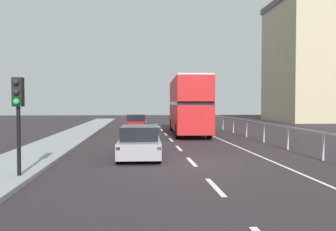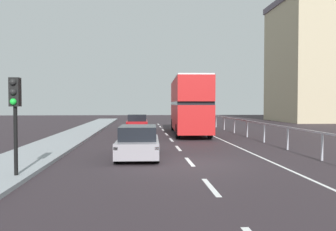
{
  "view_description": "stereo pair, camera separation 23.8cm",
  "coord_description": "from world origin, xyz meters",
  "views": [
    {
      "loc": [
        -2.22,
        -13.99,
        2.39
      ],
      "look_at": [
        -0.33,
        7.7,
        1.66
      ],
      "focal_mm": 38.1,
      "sensor_mm": 36.0,
      "label": 1
    },
    {
      "loc": [
        -1.99,
        -14.01,
        2.39
      ],
      "look_at": [
        -0.33,
        7.7,
        1.66
      ],
      "focal_mm": 38.1,
      "sensor_mm": 36.0,
      "label": 2
    }
  ],
  "objects": [
    {
      "name": "sedan_car_ahead",
      "position": [
        -2.32,
        18.15,
        0.68
      ],
      "size": [
        1.9,
        4.13,
        1.41
      ],
      "rotation": [
        0.0,
        0.0,
        -0.01
      ],
      "color": "maroon",
      "rests_on": "ground"
    },
    {
      "name": "ground_plane",
      "position": [
        0.0,
        0.0,
        -0.05
      ],
      "size": [
        73.67,
        120.0,
        0.1
      ],
      "primitive_type": "cube",
      "color": "#2D2429"
    },
    {
      "name": "hatchback_car_near",
      "position": [
        -2.11,
        1.7,
        0.68
      ],
      "size": [
        1.92,
        4.43,
        1.41
      ],
      "rotation": [
        0.0,
        0.0,
        -0.03
      ],
      "color": "gray",
      "rests_on": "ground"
    },
    {
      "name": "bridge_side_railing",
      "position": [
        5.55,
        9.0,
        0.96
      ],
      "size": [
        0.1,
        42.0,
        1.2
      ],
      "color": "#A8A9B3",
      "rests_on": "ground"
    },
    {
      "name": "near_sidewalk_kerb",
      "position": [
        -6.86,
        0.0,
        0.07
      ],
      "size": [
        2.76,
        80.0,
        0.14
      ],
      "primitive_type": "cube",
      "color": "gray",
      "rests_on": "ground"
    },
    {
      "name": "double_decker_bus_red",
      "position": [
        1.79,
        13.75,
        2.32
      ],
      "size": [
        2.9,
        10.73,
        4.34
      ],
      "rotation": [
        0.0,
        0.0,
        -0.05
      ],
      "color": "red",
      "rests_on": "ground"
    },
    {
      "name": "lane_paint_markings",
      "position": [
        2.03,
        8.23,
        0.0
      ],
      "size": [
        3.47,
        46.0,
        0.01
      ],
      "color": "silver",
      "rests_on": "ground"
    },
    {
      "name": "traffic_signal_pole",
      "position": [
        -5.9,
        -2.6,
        2.43
      ],
      "size": [
        0.3,
        0.42,
        3.06
      ],
      "color": "black",
      "rests_on": "near_sidewalk_kerb"
    }
  ]
}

